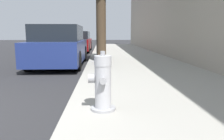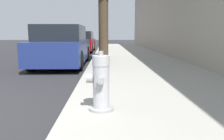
% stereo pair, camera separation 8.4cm
% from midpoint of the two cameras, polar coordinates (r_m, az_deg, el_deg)
% --- Properties ---
extents(sidewalk_slab, '(3.50, 40.00, 0.13)m').
position_cam_midpoint_polar(sidewalk_slab, '(3.01, 22.60, -12.47)').
color(sidewalk_slab, '#99968E').
rests_on(sidewalk_slab, ground_plane).
extents(fire_hydrant, '(0.36, 0.36, 0.80)m').
position_cam_midpoint_polar(fire_hydrant, '(2.92, -2.12, -3.62)').
color(fire_hydrant, '#97979C').
rests_on(fire_hydrant, sidewalk_slab).
extents(parked_car_near, '(1.72, 3.93, 1.44)m').
position_cam_midpoint_polar(parked_car_near, '(8.14, -12.62, 5.99)').
color(parked_car_near, navy).
rests_on(parked_car_near, ground_plane).
extents(parked_car_mid, '(1.70, 4.19, 1.31)m').
position_cam_midpoint_polar(parked_car_mid, '(14.48, -7.99, 7.30)').
color(parked_car_mid, maroon).
rests_on(parked_car_mid, ground_plane).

